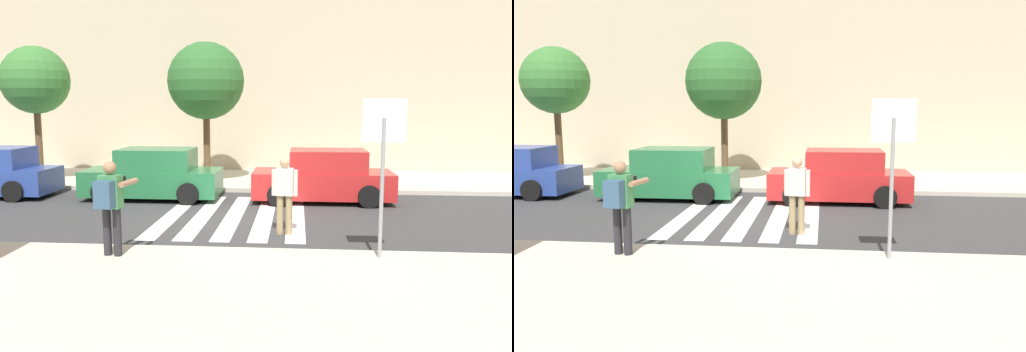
# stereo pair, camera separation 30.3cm
# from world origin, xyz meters

# --- Properties ---
(ground_plane) EXTENTS (120.00, 120.00, 0.00)m
(ground_plane) POSITION_xyz_m (0.00, 0.00, 0.00)
(ground_plane) COLOR #38383A
(sidewalk_near) EXTENTS (60.00, 6.00, 0.14)m
(sidewalk_near) POSITION_xyz_m (0.00, -6.20, 0.07)
(sidewalk_near) COLOR beige
(sidewalk_near) RESTS_ON ground
(sidewalk_far) EXTENTS (60.00, 4.80, 0.14)m
(sidewalk_far) POSITION_xyz_m (0.00, 6.00, 0.07)
(sidewalk_far) COLOR beige
(sidewalk_far) RESTS_ON ground
(building_facade_far) EXTENTS (56.00, 4.00, 7.56)m
(building_facade_far) POSITION_xyz_m (0.00, 10.40, 3.78)
(building_facade_far) COLOR beige
(building_facade_far) RESTS_ON ground
(crosswalk_stripe_0) EXTENTS (0.44, 5.20, 0.01)m
(crosswalk_stripe_0) POSITION_xyz_m (-1.60, 0.20, 0.00)
(crosswalk_stripe_0) COLOR silver
(crosswalk_stripe_0) RESTS_ON ground
(crosswalk_stripe_1) EXTENTS (0.44, 5.20, 0.01)m
(crosswalk_stripe_1) POSITION_xyz_m (-0.80, 0.20, 0.00)
(crosswalk_stripe_1) COLOR silver
(crosswalk_stripe_1) RESTS_ON ground
(crosswalk_stripe_2) EXTENTS (0.44, 5.20, 0.01)m
(crosswalk_stripe_2) POSITION_xyz_m (0.00, 0.20, 0.00)
(crosswalk_stripe_2) COLOR silver
(crosswalk_stripe_2) RESTS_ON ground
(crosswalk_stripe_3) EXTENTS (0.44, 5.20, 0.01)m
(crosswalk_stripe_3) POSITION_xyz_m (0.80, 0.20, 0.00)
(crosswalk_stripe_3) COLOR silver
(crosswalk_stripe_3) RESTS_ON ground
(crosswalk_stripe_4) EXTENTS (0.44, 5.20, 0.01)m
(crosswalk_stripe_4) POSITION_xyz_m (1.60, 0.20, 0.00)
(crosswalk_stripe_4) COLOR silver
(crosswalk_stripe_4) RESTS_ON ground
(stop_sign) EXTENTS (0.76, 0.08, 2.83)m
(stop_sign) POSITION_xyz_m (3.11, -3.62, 2.20)
(stop_sign) COLOR gray
(stop_sign) RESTS_ON sidewalk_near
(photographer_with_backpack) EXTENTS (0.66, 0.90, 1.72)m
(photographer_with_backpack) POSITION_xyz_m (-1.71, -3.92, 1.17)
(photographer_with_backpack) COLOR #232328
(photographer_with_backpack) RESTS_ON sidewalk_near
(pedestrian_crossing) EXTENTS (0.58, 0.28, 1.72)m
(pedestrian_crossing) POSITION_xyz_m (1.35, -1.60, 0.97)
(pedestrian_crossing) COLOR tan
(pedestrian_crossing) RESTS_ON ground
(parked_car_green) EXTENTS (4.10, 1.92, 1.55)m
(parked_car_green) POSITION_xyz_m (-2.73, 2.30, 0.73)
(parked_car_green) COLOR #236B3D
(parked_car_green) RESTS_ON ground
(parked_car_red) EXTENTS (4.10, 1.92, 1.55)m
(parked_car_red) POSITION_xyz_m (2.41, 2.30, 0.73)
(parked_car_red) COLOR red
(parked_car_red) RESTS_ON ground
(street_tree_west) EXTENTS (2.37, 2.37, 4.77)m
(street_tree_west) POSITION_xyz_m (-7.61, 4.67, 3.70)
(street_tree_west) COLOR brown
(street_tree_west) RESTS_ON sidewalk_far
(street_tree_center) EXTENTS (2.66, 2.66, 4.87)m
(street_tree_center) POSITION_xyz_m (-1.56, 4.86, 3.66)
(street_tree_center) COLOR brown
(street_tree_center) RESTS_ON sidewalk_far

